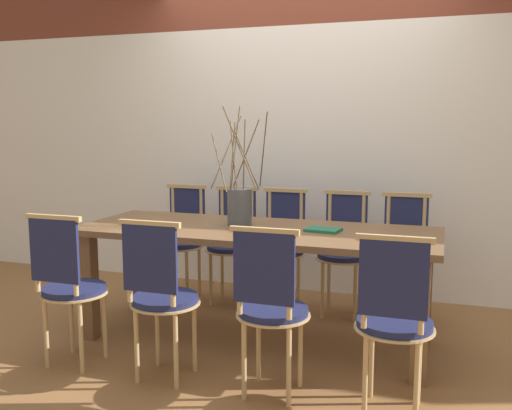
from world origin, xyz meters
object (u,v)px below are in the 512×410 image
(dining_table, at_px, (256,244))
(chair_far_center, at_px, (281,243))
(chair_near_center, at_px, (271,303))
(vase_centerpiece, at_px, (240,205))
(book_stack, at_px, (323,230))

(dining_table, distance_m, chair_far_center, 0.74)
(dining_table, distance_m, chair_near_center, 0.80)
(dining_table, height_order, chair_far_center, chair_far_center)
(vase_centerpiece, bearing_deg, book_stack, -1.81)
(chair_near_center, xyz_separation_m, chair_far_center, (-0.36, 1.45, 0.00))
(dining_table, bearing_deg, chair_far_center, 92.89)
(book_stack, bearing_deg, chair_near_center, -98.05)
(chair_far_center, bearing_deg, dining_table, 92.89)
(vase_centerpiece, height_order, book_stack, vase_centerpiece)
(dining_table, height_order, book_stack, book_stack)
(chair_near_center, relative_size, book_stack, 4.01)
(chair_far_center, bearing_deg, book_stack, 124.16)
(dining_table, xyz_separation_m, chair_far_center, (-0.04, 0.72, -0.14))
(chair_near_center, height_order, book_stack, chair_near_center)
(chair_far_center, bearing_deg, vase_centerpiece, 81.81)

